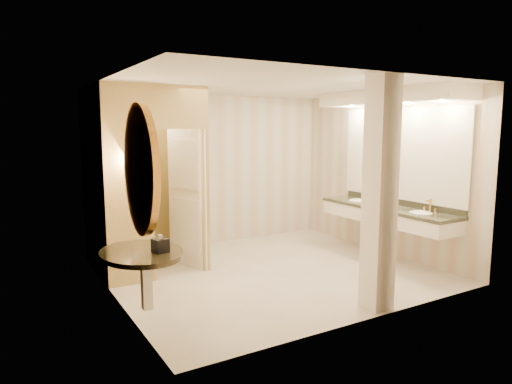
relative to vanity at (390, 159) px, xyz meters
The scene contains 16 objects.
floor 2.59m from the vanity, 168.58° to the left, with size 4.50×4.50×0.00m, color beige.
ceiling 2.29m from the vanity, 168.58° to the left, with size 4.50×4.50×0.00m, color silver.
wall_back 3.12m from the vanity, 129.51° to the left, with size 4.50×0.02×2.70m, color beige.
wall_front 2.56m from the vanity, 141.05° to the right, with size 4.50×0.02×2.70m, color beige.
wall_left 4.26m from the vanity, behind, with size 0.02×4.00×2.70m, color beige.
wall_right 0.56m from the vanity, 55.92° to the left, with size 0.02×4.00×2.70m, color beige.
toilet_closet 3.40m from the vanity, 156.15° to the left, with size 1.50×1.55×2.70m.
wall_sconce 3.99m from the vanity, 168.00° to the left, with size 0.14×0.14×0.42m.
vanity is the anchor object (origin of this frame).
console_shelf 4.25m from the vanity, behind, with size 1.02×1.02×1.96m.
pillar 2.16m from the vanity, 139.66° to the right, with size 0.29×0.29×2.70m, color white.
tissue_box 4.19m from the vanity, 168.82° to the right, with size 0.14×0.14×0.14m, color black.
toilet 4.38m from the vanity, 151.55° to the left, with size 0.38×0.66×0.67m, color white.
soap_bottle_a 0.69m from the vanity, 92.94° to the left, with size 0.07×0.07×0.15m, color beige.
soap_bottle_b 0.70m from the vanity, behind, with size 0.09×0.09×0.12m, color silver.
soap_bottle_c 0.72m from the vanity, 110.57° to the left, with size 0.08×0.08×0.22m, color #C6B28C.
Camera 1 is at (-3.51, -5.53, 2.11)m, focal length 32.00 mm.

